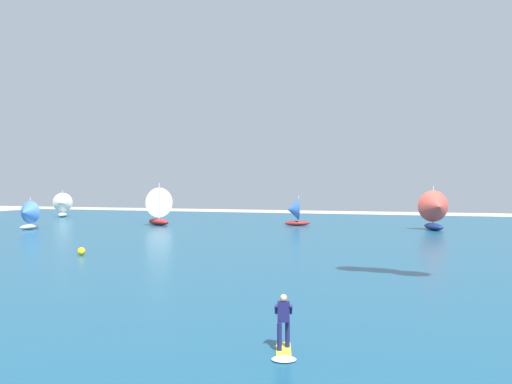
# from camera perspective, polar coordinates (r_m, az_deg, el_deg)

# --- Properties ---
(ocean) EXTENTS (160.00, 90.00, 0.10)m
(ocean) POSITION_cam_1_polar(r_m,az_deg,el_deg) (53.36, 12.40, -4.78)
(ocean) COLOR navy
(ocean) RESTS_ON ground
(kitesurfer) EXTENTS (1.14, 2.03, 1.67)m
(kitesurfer) POSITION_cam_1_polar(r_m,az_deg,el_deg) (16.39, 2.92, -14.50)
(kitesurfer) COLOR yellow
(kitesurfer) RESTS_ON ocean
(sailboat_anchored_offshore) EXTENTS (3.40, 3.04, 3.83)m
(sailboat_anchored_offshore) POSITION_cam_1_polar(r_m,az_deg,el_deg) (68.57, 4.00, -2.09)
(sailboat_anchored_offshore) COLOR maroon
(sailboat_anchored_offshore) RESTS_ON ocean
(sailboat_mid_right) EXTENTS (4.01, 4.48, 5.05)m
(sailboat_mid_right) POSITION_cam_1_polar(r_m,az_deg,el_deg) (63.89, 18.42, -1.80)
(sailboat_mid_right) COLOR navy
(sailboat_mid_right) RESTS_ON ocean
(sailboat_near_shore) EXTENTS (3.59, 3.97, 4.41)m
(sailboat_near_shore) POSITION_cam_1_polar(r_m,az_deg,el_deg) (93.43, -19.76, -1.27)
(sailboat_near_shore) COLOR white
(sailboat_near_shore) RESTS_ON ocean
(sailboat_trailing) EXTENTS (2.72, 3.18, 3.67)m
(sailboat_trailing) POSITION_cam_1_polar(r_m,az_deg,el_deg) (67.31, -22.97, -2.24)
(sailboat_trailing) COLOR silver
(sailboat_trailing) RESTS_ON ocean
(sailboat_far_right) EXTENTS (4.88, 4.47, 5.42)m
(sailboat_far_right) POSITION_cam_1_polar(r_m,az_deg,el_deg) (70.95, -10.48, -1.42)
(sailboat_far_right) COLOR maroon
(sailboat_far_right) RESTS_ON ocean
(marker_buoy) EXTENTS (0.56, 0.56, 0.56)m
(marker_buoy) POSITION_cam_1_polar(r_m,az_deg,el_deg) (40.73, -17.92, -5.96)
(marker_buoy) COLOR yellow
(marker_buoy) RESTS_ON ocean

